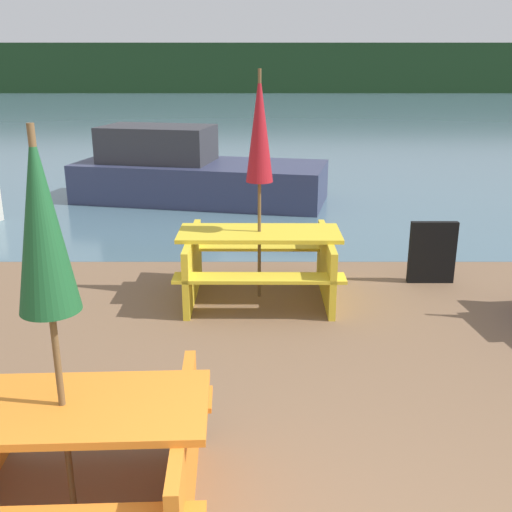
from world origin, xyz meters
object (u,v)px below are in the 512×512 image
Objects in this scene: picnic_table_orange at (69,454)px; signboard at (433,253)px; umbrella_darkgreen at (43,225)px; boat at (192,173)px; umbrella_crimson at (261,129)px; picnic_table_yellow at (260,258)px.

picnic_table_orange reaches higher than signboard.
umbrella_darkgreen reaches higher than signboard.
boat is at bearing 91.24° from umbrella_darkgreen.
picnic_table_orange is 5.05m from signboard.
umbrella_crimson is at bearing 72.85° from umbrella_darkgreen.
umbrella_crimson is 5.29m from boat.
picnic_table_yellow is 2.11m from signboard.
boat reaches higher than picnic_table_yellow.
picnic_table_yellow is 5.11m from boat.
picnic_table_yellow is at bearing -167.53° from signboard.
umbrella_crimson is 2.58m from signboard.
umbrella_darkgreen is (-1.08, -3.50, 1.32)m from picnic_table_yellow.
boat is at bearing 104.28° from picnic_table_yellow.
picnic_table_orange is at bearing -128.44° from signboard.
picnic_table_yellow is at bearing 72.85° from picnic_table_orange.
picnic_table_orange is 0.91× the size of picnic_table_yellow.
umbrella_darkgreen reaches higher than picnic_table_yellow.
picnic_table_orange is at bearing -107.15° from picnic_table_yellow.
picnic_table_orange is 0.72× the size of umbrella_darkgreen.
signboard is at bearing 51.56° from umbrella_darkgreen.
picnic_table_yellow is 0.79× the size of umbrella_darkgreen.
umbrella_crimson is 3.29× the size of signboard.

